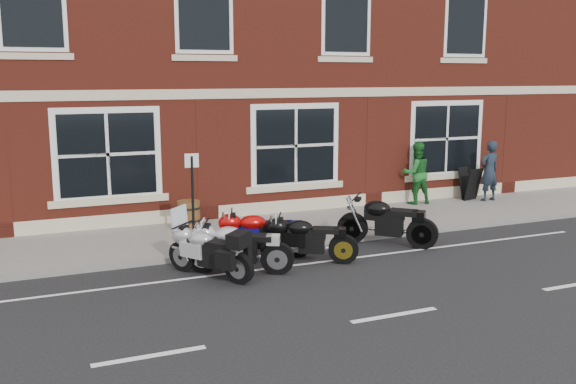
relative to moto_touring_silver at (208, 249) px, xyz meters
name	(u,v)px	position (x,y,z in m)	size (l,w,h in m)	color
ground	(316,266)	(2.24, -0.18, -0.55)	(80.00, 80.00, 0.00)	black
sidewalk	(264,231)	(2.24, 2.82, -0.49)	(30.00, 3.00, 0.12)	slate
kerb	(289,246)	(2.24, 1.24, -0.49)	(30.00, 0.16, 0.12)	slate
pub_building	(184,11)	(2.24, 10.32, 5.45)	(24.00, 12.00, 12.00)	maroon
moto_touring_silver	(208,249)	(0.00, 0.00, 0.00)	(1.23, 1.79, 1.35)	black
moto_sport_red	(260,233)	(1.39, 0.84, 0.00)	(2.06, 0.81, 0.96)	black
moto_sport_black	(307,238)	(2.17, 0.12, -0.02)	(1.86, 1.11, 0.92)	black
moto_sport_silver	(238,246)	(0.59, -0.02, 0.01)	(1.97, 1.11, 0.97)	black
moto_naked_black	(385,220)	(4.40, 0.68, 0.05)	(1.78, 1.73, 1.05)	black
pedestrian_left	(489,171)	(9.77, 3.55, 0.48)	(0.66, 0.44, 1.82)	#18222C
pedestrian_right	(416,173)	(7.48, 4.02, 0.48)	(0.89, 0.69, 1.82)	#1B6023
a_board_sign	(470,183)	(9.36, 3.90, 0.07)	(0.60, 0.40, 0.99)	black
barrel_planter	(189,214)	(0.57, 3.75, -0.10)	(0.59, 0.59, 0.66)	#542F16
parking_sign	(193,195)	(0.12, 1.56, 0.79)	(0.30, 0.06, 2.12)	black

